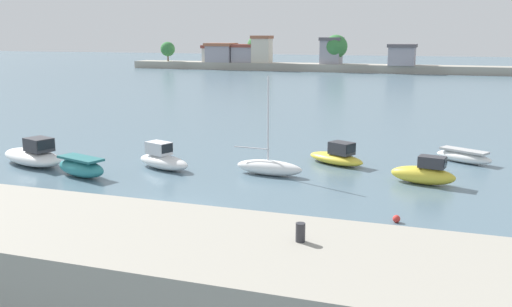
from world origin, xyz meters
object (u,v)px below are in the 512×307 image
moored_boat_3 (269,167)px  moored_boat_4 (337,156)px  moored_boat_5 (424,173)px  moored_boat_0 (33,156)px  moored_boat_1 (81,167)px  mooring_bollard (300,232)px  moored_boat_2 (163,159)px  moored_boat_6 (464,156)px  mooring_buoy_1 (396,219)px

moored_boat_3 → moored_boat_4: bearing=55.3°
moored_boat_5 → moored_boat_0: bearing=-162.2°
moored_boat_1 → moored_boat_5: moored_boat_5 is taller
mooring_bollard → moored_boat_5: mooring_bollard is taller
moored_boat_1 → moored_boat_5: 19.79m
moored_boat_0 → moored_boat_1: (4.69, -1.50, -0.06)m
moored_boat_0 → moored_boat_2: moored_boat_0 is taller
moored_boat_2 → moored_boat_4: size_ratio=1.00×
mooring_bollard → moored_boat_6: 24.90m
moored_boat_2 → mooring_buoy_1: (14.73, -5.77, -0.43)m
moored_boat_1 → moored_boat_3: bearing=38.4°
moored_boat_4 → moored_boat_1: bearing=-123.0°
moored_boat_0 → moored_boat_5: size_ratio=1.58×
moored_boat_3 → moored_boat_5: (8.84, 0.85, 0.13)m
moored_boat_5 → moored_boat_6: moored_boat_5 is taller
moored_boat_3 → moored_boat_2: bearing=-170.4°
moored_boat_1 → moored_boat_6: bearing=45.3°
moored_boat_1 → mooring_buoy_1: 18.52m
mooring_bollard → moored_boat_1: size_ratio=0.13×
moored_boat_1 → moored_boat_2: (3.62, 3.30, 0.03)m
moored_boat_1 → moored_boat_2: moored_boat_2 is taller
moored_boat_4 → moored_boat_5: (5.53, -3.24, 0.10)m
moored_boat_1 → mooring_buoy_1: bearing=10.0°
moored_boat_2 → moored_boat_3: moored_boat_3 is taller
moored_boat_5 → moored_boat_6: size_ratio=0.97×
mooring_bollard → moored_boat_6: size_ratio=0.14×
moored_boat_1 → moored_boat_0: bearing=180.0°
moored_boat_3 → moored_boat_4: size_ratio=1.35×
moored_boat_5 → moored_boat_3: bearing=-164.5°
moored_boat_3 → mooring_buoy_1: size_ratio=17.15×
moored_boat_1 → moored_boat_3: (10.37, 3.92, -0.07)m
moored_boat_1 → mooring_buoy_1: size_ratio=11.69×
mooring_bollard → moored_boat_5: bearing=81.7°
moored_boat_1 → mooring_buoy_1: moored_boat_1 is taller
moored_boat_6 → moored_boat_5: bearing=-80.1°
moored_boat_0 → mooring_buoy_1: 23.39m
moored_boat_0 → moored_boat_3: bearing=28.4°
moored_boat_1 → moored_boat_6: (21.41, 11.21, -0.15)m
mooring_buoy_1 → moored_boat_1: bearing=172.3°
moored_boat_0 → moored_boat_2: bearing=31.5°
moored_boat_3 → moored_boat_1: bearing=-155.0°
moored_boat_3 → mooring_buoy_1: (7.98, -6.39, -0.32)m
moored_boat_4 → mooring_buoy_1: (4.67, -10.48, -0.35)m
moored_boat_1 → moored_boat_4: bearing=48.1°
mooring_bollard → mooring_buoy_1: (1.74, 10.62, -2.82)m
moored_boat_0 → moored_boat_5: bearing=27.1°
mooring_bollard → mooring_buoy_1: mooring_bollard is taller
mooring_bollard → moored_boat_2: mooring_bollard is taller
moored_boat_2 → moored_boat_4: bearing=45.6°
moored_boat_2 → moored_boat_5: moored_boat_2 is taller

